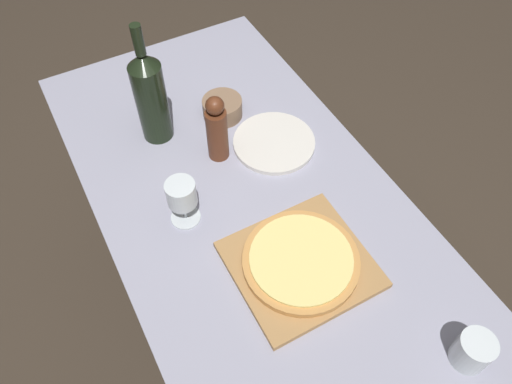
{
  "coord_description": "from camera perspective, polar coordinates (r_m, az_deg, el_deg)",
  "views": [
    {
      "loc": [
        -0.35,
        -0.67,
        1.84
      ],
      "look_at": [
        0.01,
        -0.0,
        0.84
      ],
      "focal_mm": 35.0,
      "sensor_mm": 36.0,
      "label": 1
    }
  ],
  "objects": [
    {
      "name": "dinner_plate",
      "position": [
        1.43,
        2.08,
        5.68
      ],
      "size": [
        0.24,
        0.24,
        0.01
      ],
      "color": "silver",
      "rests_on": "dining_table"
    },
    {
      "name": "pizza",
      "position": [
        1.19,
        5.16,
        -7.78
      ],
      "size": [
        0.28,
        0.28,
        0.02
      ],
      "color": "#C68947",
      "rests_on": "cutting_board"
    },
    {
      "name": "ground_plane",
      "position": [
        1.98,
        -0.21,
        -14.71
      ],
      "size": [
        12.0,
        12.0,
        0.0
      ],
      "primitive_type": "plane",
      "color": "#382D23"
    },
    {
      "name": "cutting_board",
      "position": [
        1.2,
        5.09,
        -8.25
      ],
      "size": [
        0.32,
        0.3,
        0.02
      ],
      "color": "#A87A47",
      "rests_on": "dining_table"
    },
    {
      "name": "wine_glass",
      "position": [
        1.22,
        -8.5,
        -0.41
      ],
      "size": [
        0.08,
        0.08,
        0.14
      ],
      "color": "silver",
      "rests_on": "dining_table"
    },
    {
      "name": "wine_bottle",
      "position": [
        1.39,
        -11.98,
        10.72
      ],
      "size": [
        0.09,
        0.09,
        0.37
      ],
      "color": "black",
      "rests_on": "dining_table"
    },
    {
      "name": "small_bowl",
      "position": [
        1.51,
        -3.86,
        9.57
      ],
      "size": [
        0.12,
        0.12,
        0.06
      ],
      "color": "#84664C",
      "rests_on": "dining_table"
    },
    {
      "name": "pepper_mill",
      "position": [
        1.34,
        -4.54,
        7.1
      ],
      "size": [
        0.06,
        0.06,
        0.21
      ],
      "color": "#5B2D19",
      "rests_on": "dining_table"
    },
    {
      "name": "dining_table",
      "position": [
        1.39,
        -0.29,
        -4.2
      ],
      "size": [
        0.75,
        1.53,
        0.78
      ],
      "color": "#9393A8",
      "rests_on": "ground_plane"
    },
    {
      "name": "drinking_tumbler",
      "position": [
        1.17,
        23.54,
        -16.29
      ],
      "size": [
        0.08,
        0.08,
        0.08
      ],
      "color": "silver",
      "rests_on": "dining_table"
    }
  ]
}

